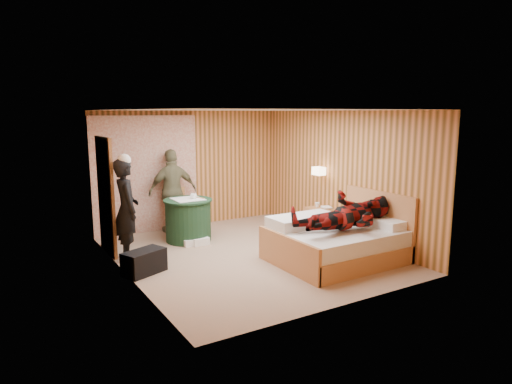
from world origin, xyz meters
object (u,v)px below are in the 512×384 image
chair_far (175,207)px  duffel_bag (144,262)px  wall_lamp (319,171)px  man_on_bed (348,205)px  round_table (188,220)px  bed (337,242)px  nightstand (321,222)px  chair_near (195,215)px  man_at_table (173,191)px  woman_standing (126,209)px

chair_far → duffel_bag: 2.50m
wall_lamp → man_on_bed: 1.92m
round_table → duffel_bag: 1.90m
bed → duffel_bag: bed is taller
round_table → bed: bearing=-55.2°
nightstand → chair_near: 2.53m
wall_lamp → bed: 1.96m
chair_far → nightstand: bearing=-19.6°
bed → chair_far: 3.54m
round_table → wall_lamp: bearing=-20.1°
wall_lamp → chair_near: 2.63m
chair_far → man_on_bed: man_on_bed is taller
round_table → chair_far: (0.02, 0.73, 0.12)m
wall_lamp → man_at_table: (-2.46, 1.68, -0.44)m
man_on_bed → chair_near: bearing=120.8°
bed → chair_near: 2.84m
bed → duffel_bag: bearing=160.8°
nightstand → man_at_table: size_ratio=0.34×
chair_far → chair_near: bearing=-64.7°
bed → man_at_table: man_at_table is taller
man_on_bed → nightstand: bearing=65.0°
nightstand → bed: bearing=-119.5°
bed → chair_far: size_ratio=2.19×
wall_lamp → round_table: 2.77m
chair_near → round_table: bearing=-106.0°
chair_near → man_at_table: (-0.13, 0.79, 0.38)m
bed → woman_standing: bearing=147.4°
duffel_bag → wall_lamp: bearing=-16.1°
bed → man_at_table: 3.63m
wall_lamp → man_on_bed: size_ratio=0.15×
chair_near → man_on_bed: man_on_bed is taller
wall_lamp → woman_standing: (-3.77, 0.41, -0.44)m
chair_near → man_at_table: man_at_table is taller
round_table → man_on_bed: man_on_bed is taller
chair_near → nightstand: bearing=51.9°
wall_lamp → chair_far: bearing=146.3°
chair_near → woman_standing: bearing=-84.8°
wall_lamp → round_table: size_ratio=0.28×
wall_lamp → chair_near: wall_lamp is taller
wall_lamp → duffel_bag: bearing=-173.1°
chair_far → bed: bearing=-45.3°
duffel_bag → woman_standing: size_ratio=0.38×
wall_lamp → chair_far: size_ratio=0.28×
duffel_bag → man_at_table: 2.60m
round_table → chair_near: size_ratio=1.12×
bed → chair_far: bed is taller
woman_standing → nightstand: bearing=-96.0°
nightstand → round_table: (-2.42, 1.06, 0.12)m
man_at_table → man_on_bed: bearing=117.8°
round_table → man_at_table: (0.00, 0.78, 0.45)m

